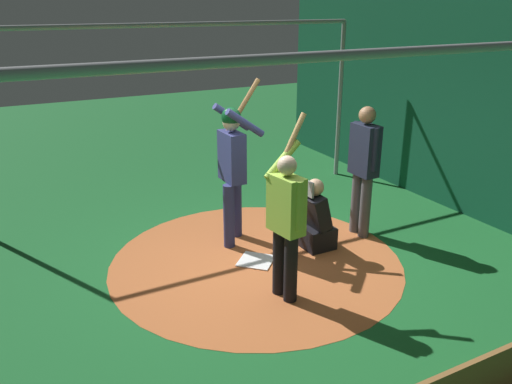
% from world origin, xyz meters
% --- Properties ---
extents(ground_plane, '(25.68, 25.68, 0.00)m').
position_xyz_m(ground_plane, '(0.00, 0.00, 0.00)').
color(ground_plane, '#195B28').
extents(dirt_circle, '(3.71, 3.71, 0.01)m').
position_xyz_m(dirt_circle, '(0.00, 0.00, 0.00)').
color(dirt_circle, '#B76033').
rests_on(dirt_circle, ground).
extents(home_plate, '(0.59, 0.59, 0.01)m').
position_xyz_m(home_plate, '(0.00, 0.00, 0.01)').
color(home_plate, white).
rests_on(home_plate, dirt_circle).
extents(batter, '(0.68, 0.49, 2.19)m').
position_xyz_m(batter, '(-0.02, -0.69, 1.15)').
color(batter, navy).
rests_on(batter, ground).
extents(catcher, '(0.58, 0.40, 0.98)m').
position_xyz_m(catcher, '(-0.88, 0.02, 0.39)').
color(catcher, black).
rests_on(catcher, ground).
extents(umpire, '(0.23, 0.49, 1.83)m').
position_xyz_m(umpire, '(-1.70, -0.07, 1.04)').
color(umpire, '#4C4C51').
rests_on(umpire, ground).
extents(visitor, '(0.55, 0.54, 2.02)m').
position_xyz_m(visitor, '(0.10, 0.88, 0.96)').
color(visitor, black).
rests_on(visitor, ground).
extents(back_wall, '(0.23, 9.68, 3.68)m').
position_xyz_m(back_wall, '(-3.71, 0.00, 1.85)').
color(back_wall, '#0F472D').
rests_on(back_wall, ground).
extents(cage_frame, '(6.15, 4.98, 2.84)m').
position_xyz_m(cage_frame, '(0.00, 0.00, 2.04)').
color(cage_frame, gray).
rests_on(cage_frame, ground).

